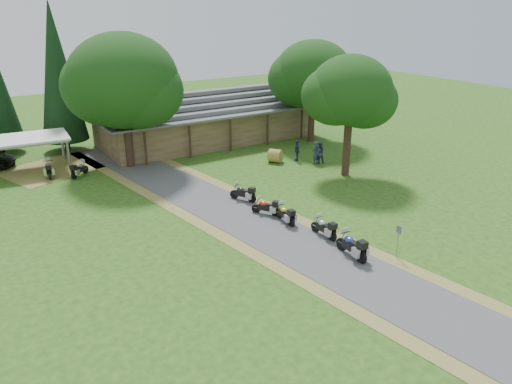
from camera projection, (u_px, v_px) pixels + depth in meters
ground at (313, 253)px, 26.92m from camera, size 120.00×120.00×0.00m
driveway at (264, 229)px, 29.82m from camera, size 51.95×51.95×0.00m
lodge at (207, 115)px, 47.96m from camera, size 21.40×9.40×4.90m
carport at (28, 154)px, 39.69m from camera, size 6.55×4.65×2.70m
motorcycle_row_a at (352, 245)px, 26.33m from camera, size 0.80×2.12×1.43m
motorcycle_row_b at (324, 227)px, 28.63m from camera, size 0.67×1.85×1.25m
motorcycle_row_c at (285, 213)px, 30.46m from camera, size 0.68×1.81×1.22m
motorcycle_row_d at (266, 206)px, 31.57m from camera, size 1.43×1.72×1.17m
motorcycle_row_e at (243, 192)px, 33.77m from camera, size 1.33×1.89×1.24m
motorcycle_carport_a at (49, 168)px, 38.42m from camera, size 0.95×2.08×1.37m
motorcycle_carport_b at (79, 169)px, 38.55m from camera, size 1.74×1.59×1.22m
person_a at (316, 151)px, 41.30m from camera, size 0.71×0.57×2.23m
person_b at (319, 151)px, 41.43m from camera, size 0.71×0.60×2.15m
person_c at (297, 149)px, 42.09m from camera, size 0.67×0.74×2.14m
hay_bale at (275, 156)px, 41.90m from camera, size 1.51×1.48×1.12m
sign_post at (398, 242)px, 26.17m from camera, size 0.33×0.06×1.85m
oak_lodge_left at (125, 98)px, 39.05m from camera, size 8.68×8.68×11.25m
oak_lodge_right at (313, 88)px, 46.63m from camera, size 7.41×7.41×10.29m
oak_driveway at (350, 107)px, 37.14m from camera, size 6.15×6.15×10.64m
cedar_near at (58, 78)px, 43.07m from camera, size 3.98×3.98×13.02m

